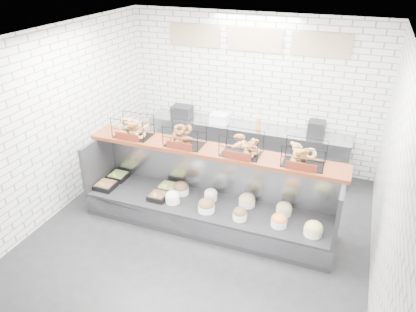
% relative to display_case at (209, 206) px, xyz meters
% --- Properties ---
extents(ground, '(5.50, 5.50, 0.00)m').
position_rel_display_case_xyz_m(ground, '(-0.01, -0.34, -0.33)').
color(ground, black).
rests_on(ground, ground).
extents(room_shell, '(5.02, 5.51, 3.01)m').
position_rel_display_case_xyz_m(room_shell, '(-0.01, 0.26, 1.73)').
color(room_shell, white).
rests_on(room_shell, ground).
extents(display_case, '(4.00, 0.90, 1.20)m').
position_rel_display_case_xyz_m(display_case, '(0.00, 0.00, 0.00)').
color(display_case, black).
rests_on(display_case, ground).
extents(bagel_shelf, '(4.10, 0.50, 0.40)m').
position_rel_display_case_xyz_m(bagel_shelf, '(-0.01, 0.18, 1.05)').
color(bagel_shelf, '#4D1E10').
rests_on(bagel_shelf, display_case).
extents(prep_counter, '(4.00, 0.60, 1.20)m').
position_rel_display_case_xyz_m(prep_counter, '(-0.02, 2.09, 0.14)').
color(prep_counter, '#93969B').
rests_on(prep_counter, ground).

